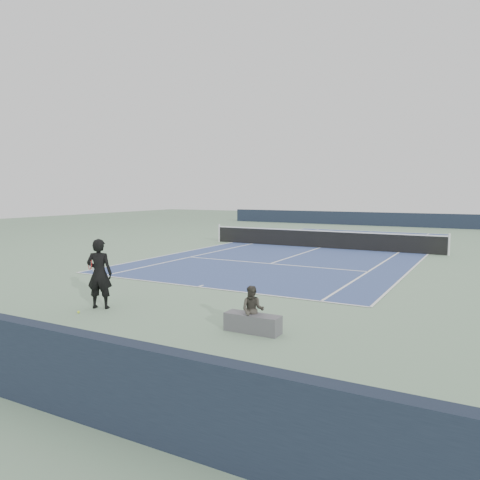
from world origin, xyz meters
The scene contains 7 objects.
ground centered at (0.00, 0.00, 0.00)m, with size 80.00×80.00×0.00m, color gray.
court_surface centered at (0.00, 0.00, 0.01)m, with size 10.97×23.77×0.01m, color #35487D.
tennis_net centered at (0.00, 0.00, 0.50)m, with size 12.90×0.10×1.07m.
windscreen_far centered at (0.00, 17.88, 0.60)m, with size 30.00×0.25×1.20m, color black.
tennis_player centered at (-0.76, -15.35, 0.92)m, with size 0.87×0.73×1.84m.
tennis_ball centered at (-0.87, -16.00, 0.03)m, with size 0.07×0.07×0.07m, color #C7E12E.
spectator_bench centered at (3.73, -15.30, 0.35)m, with size 1.32×0.76×1.07m.
Camera 1 is at (8.26, -24.17, 3.08)m, focal length 35.00 mm.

